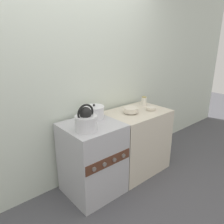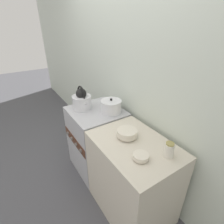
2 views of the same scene
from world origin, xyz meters
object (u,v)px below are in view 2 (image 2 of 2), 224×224
Objects in this scene: enamel_bowl at (127,133)px; small_ceramic_bowl at (141,156)px; storage_jar at (169,150)px; stove at (97,140)px; kettle at (82,100)px; cooking_pot at (111,106)px.

small_ceramic_bowl is (0.29, -0.08, -0.02)m from enamel_bowl.
storage_jar is at bearing 17.17° from enamel_bowl.
enamel_bowl is (0.61, -0.00, 0.46)m from stove.
kettle is at bearing -142.00° from stove.
kettle is at bearing -139.06° from cooking_pot.
storage_jar is at bearing 11.21° from kettle.
stove is 1.10m from storage_jar.
cooking_pot is 1.85× the size of storage_jar.
storage_jar is at bearing 6.76° from stove.
cooking_pot is (0.27, 0.23, -0.03)m from kettle.
stove is 0.56m from kettle.
stove is at bearing 180.00° from enamel_bowl.
cooking_pot is at bearing 40.94° from kettle.
stove is at bearing 174.56° from small_ceramic_bowl.
kettle is at bearing -168.79° from storage_jar.
enamel_bowl is at bearing -162.83° from storage_jar.
cooking_pot is 0.85m from storage_jar.
storage_jar reaches higher than stove.
cooking_pot is at bearing 43.60° from stove.
kettle reaches higher than enamel_bowl.
storage_jar is (0.09, 0.20, 0.04)m from small_ceramic_bowl.
cooking_pot reaches higher than stove.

